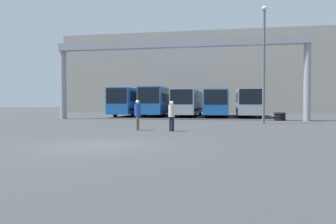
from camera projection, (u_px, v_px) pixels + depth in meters
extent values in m
plane|color=#2D3033|center=(96.00, 146.00, 11.95)|extent=(200.00, 200.00, 0.00)
cube|color=gray|center=(202.00, 75.00, 57.33)|extent=(46.03, 12.00, 12.95)
cylinder|color=gray|center=(63.00, 85.00, 32.27)|extent=(0.60, 0.60, 6.66)
cylinder|color=gray|center=(307.00, 82.00, 28.07)|extent=(0.60, 0.60, 6.66)
cube|color=gray|center=(177.00, 44.00, 30.07)|extent=(23.30, 0.80, 0.70)
cube|color=#1959A5|center=(133.00, 101.00, 40.02)|extent=(2.45, 11.63, 2.87)
cube|color=black|center=(117.00, 96.00, 34.31)|extent=(2.26, 0.06, 1.61)
cube|color=black|center=(133.00, 97.00, 40.00)|extent=(2.48, 9.88, 1.20)
cube|color=black|center=(133.00, 109.00, 40.04)|extent=(2.48, 11.05, 0.24)
cylinder|color=black|center=(115.00, 112.00, 37.05)|extent=(0.28, 1.00, 1.00)
cylinder|color=black|center=(133.00, 112.00, 36.66)|extent=(0.28, 1.00, 1.00)
cylinder|color=black|center=(132.00, 111.00, 43.45)|extent=(0.28, 1.00, 1.00)
cylinder|color=black|center=(148.00, 111.00, 43.05)|extent=(0.28, 1.00, 1.00)
cube|color=#1959A5|center=(161.00, 101.00, 39.65)|extent=(2.49, 12.17, 2.93)
cube|color=black|center=(148.00, 95.00, 33.67)|extent=(2.29, 0.06, 1.64)
cube|color=black|center=(161.00, 96.00, 39.63)|extent=(2.52, 10.34, 1.23)
cube|color=#1966B2|center=(161.00, 109.00, 39.67)|extent=(2.52, 11.56, 0.24)
cylinder|color=black|center=(145.00, 112.00, 36.53)|extent=(0.28, 1.09, 1.09)
cylinder|color=black|center=(164.00, 112.00, 36.13)|extent=(0.28, 1.09, 1.09)
cylinder|color=black|center=(158.00, 111.00, 43.23)|extent=(0.28, 1.09, 1.09)
cylinder|color=black|center=(174.00, 111.00, 42.83)|extent=(0.28, 1.09, 1.09)
cube|color=#999EA5|center=(188.00, 102.00, 38.76)|extent=(2.51, 11.66, 2.70)
cube|color=black|center=(181.00, 97.00, 33.04)|extent=(2.31, 0.06, 1.51)
cube|color=black|center=(188.00, 98.00, 38.75)|extent=(2.54, 9.91, 1.13)
cube|color=black|center=(188.00, 109.00, 38.78)|extent=(2.54, 11.08, 0.24)
cylinder|color=black|center=(175.00, 113.00, 35.79)|extent=(0.28, 1.03, 1.03)
cylinder|color=black|center=(195.00, 113.00, 35.38)|extent=(0.28, 1.03, 1.03)
cylinder|color=black|center=(183.00, 111.00, 42.20)|extent=(0.28, 1.03, 1.03)
cylinder|color=black|center=(200.00, 111.00, 41.80)|extent=(0.28, 1.03, 1.03)
cube|color=#1959A5|center=(218.00, 102.00, 37.70)|extent=(2.47, 10.78, 2.62)
cube|color=black|center=(216.00, 97.00, 32.41)|extent=(2.27, 0.06, 1.47)
cube|color=black|center=(218.00, 98.00, 37.68)|extent=(2.50, 9.17, 1.10)
cube|color=#1966B2|center=(218.00, 109.00, 37.72)|extent=(2.50, 10.25, 0.24)
cylinder|color=black|center=(206.00, 113.00, 34.96)|extent=(0.28, 0.91, 0.91)
cylinder|color=black|center=(227.00, 113.00, 34.56)|extent=(0.28, 0.91, 0.91)
cylinder|color=black|center=(210.00, 112.00, 40.89)|extent=(0.28, 0.91, 0.91)
cylinder|color=black|center=(227.00, 112.00, 40.50)|extent=(0.28, 0.91, 0.91)
cube|color=#999EA5|center=(248.00, 102.00, 37.05)|extent=(2.52, 10.78, 2.68)
cube|color=black|center=(251.00, 97.00, 31.77)|extent=(2.32, 0.06, 1.50)
cube|color=black|center=(248.00, 98.00, 37.04)|extent=(2.55, 9.16, 1.13)
cube|color=#268C4C|center=(248.00, 109.00, 37.08)|extent=(2.55, 10.24, 0.24)
cylinder|color=black|center=(239.00, 113.00, 34.33)|extent=(0.28, 0.94, 0.94)
cylinder|color=black|center=(261.00, 114.00, 33.92)|extent=(0.28, 0.94, 0.94)
cylinder|color=black|center=(238.00, 112.00, 40.25)|extent=(0.28, 0.94, 0.94)
cylinder|color=black|center=(256.00, 112.00, 39.85)|extent=(0.28, 0.94, 0.94)
cylinder|color=brown|center=(138.00, 123.00, 18.86)|extent=(0.19, 0.19, 0.82)
cylinder|color=brown|center=(137.00, 123.00, 18.70)|extent=(0.19, 0.19, 0.82)
cylinder|color=navy|center=(138.00, 110.00, 18.76)|extent=(0.36, 0.36, 0.69)
sphere|color=beige|center=(137.00, 102.00, 18.75)|extent=(0.22, 0.22, 0.22)
cylinder|color=black|center=(171.00, 124.00, 18.15)|extent=(0.18, 0.18, 0.80)
cylinder|color=black|center=(172.00, 124.00, 18.03)|extent=(0.18, 0.18, 0.80)
cylinder|color=beige|center=(172.00, 111.00, 18.07)|extent=(0.35, 0.35, 0.66)
sphere|color=beige|center=(172.00, 103.00, 18.06)|extent=(0.22, 0.22, 0.22)
torus|color=black|center=(280.00, 119.00, 29.10)|extent=(1.04, 1.04, 0.24)
torus|color=black|center=(280.00, 116.00, 29.09)|extent=(1.04, 1.04, 0.24)
torus|color=black|center=(280.00, 114.00, 29.08)|extent=(1.04, 1.04, 0.24)
cylinder|color=#595B60|center=(264.00, 67.00, 24.69)|extent=(0.20, 0.20, 8.53)
sphere|color=beige|center=(264.00, 8.00, 24.57)|extent=(0.36, 0.36, 0.36)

